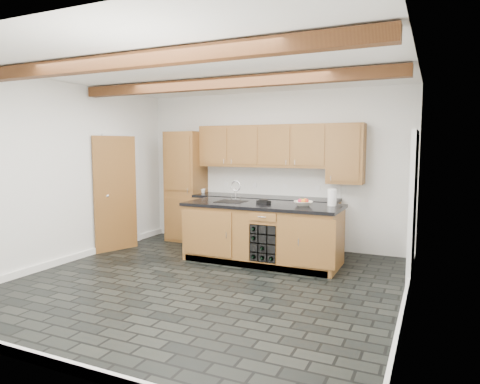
% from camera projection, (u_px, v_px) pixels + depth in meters
% --- Properties ---
extents(ground, '(5.00, 5.00, 0.00)m').
position_uv_depth(ground, '(206.00, 282.00, 5.73)').
color(ground, black).
rests_on(ground, ground).
extents(room_shell, '(5.01, 5.00, 5.00)m').
position_uv_depth(room_shell, '(218.00, 167.00, 6.09)').
color(room_shell, white).
rests_on(room_shell, ground).
extents(back_cabinetry, '(3.65, 0.62, 2.20)m').
position_uv_depth(back_cabinetry, '(247.00, 193.00, 7.80)').
color(back_cabinetry, brown).
rests_on(back_cabinetry, ground).
extents(island, '(2.48, 0.96, 0.93)m').
position_uv_depth(island, '(263.00, 233.00, 6.72)').
color(island, brown).
rests_on(island, ground).
extents(faucet, '(0.45, 0.40, 0.34)m').
position_uv_depth(faucet, '(232.00, 199.00, 6.94)').
color(faucet, black).
rests_on(faucet, island).
extents(kitchen_scale, '(0.23, 0.16, 0.06)m').
position_uv_depth(kitchen_scale, '(264.00, 202.00, 6.68)').
color(kitchen_scale, black).
rests_on(kitchen_scale, island).
extents(fruit_bowl, '(0.36, 0.36, 0.07)m').
position_uv_depth(fruit_bowl, '(303.00, 203.00, 6.42)').
color(fruit_bowl, beige).
rests_on(fruit_bowl, island).
extents(fruit_cluster, '(0.16, 0.17, 0.07)m').
position_uv_depth(fruit_cluster, '(303.00, 201.00, 6.41)').
color(fruit_cluster, red).
rests_on(fruit_cluster, fruit_bowl).
extents(paper_towel, '(0.13, 0.13, 0.25)m').
position_uv_depth(paper_towel, '(332.00, 197.00, 6.41)').
color(paper_towel, white).
rests_on(paper_towel, island).
extents(mug, '(0.09, 0.09, 0.08)m').
position_uv_depth(mug, '(203.00, 191.00, 8.19)').
color(mug, white).
rests_on(mug, back_cabinetry).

